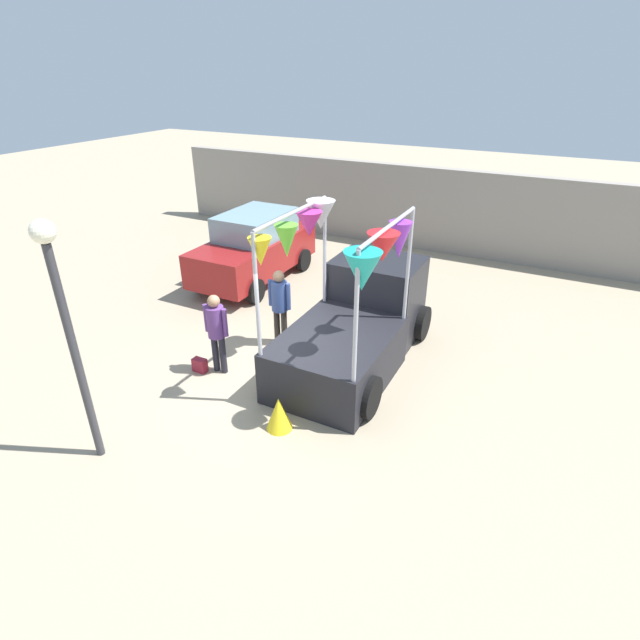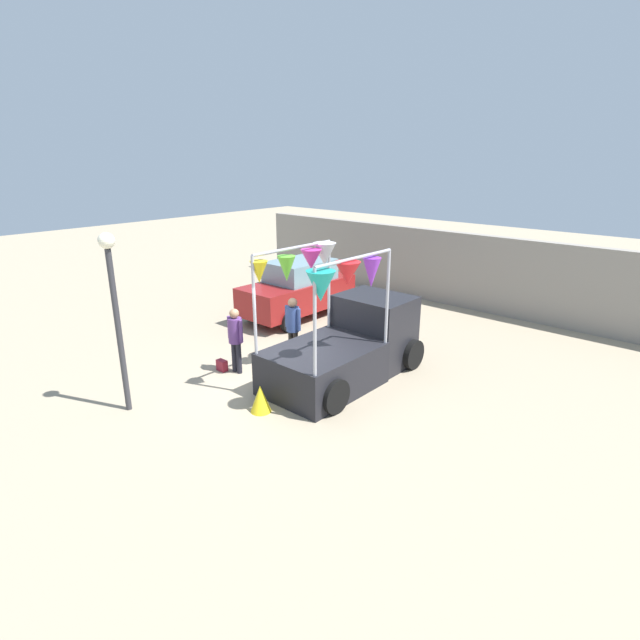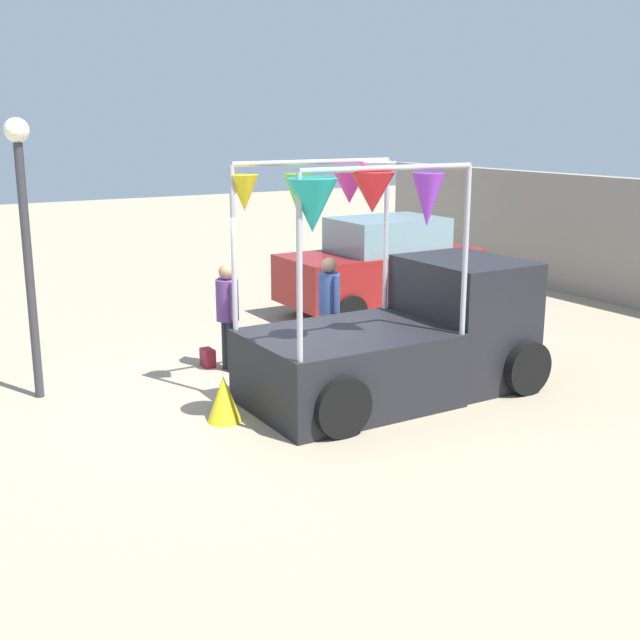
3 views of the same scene
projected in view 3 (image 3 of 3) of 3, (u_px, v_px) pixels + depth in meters
name	position (u px, v px, depth m)	size (l,w,h in m)	color
ground_plane	(286.00, 389.00, 11.42)	(60.00, 60.00, 0.00)	gray
vendor_truck	(408.00, 328.00, 11.12)	(2.50, 4.15, 3.21)	black
parked_car	(382.00, 265.00, 15.84)	(1.88, 4.00, 1.88)	maroon
person_customer	(227.00, 307.00, 12.05)	(0.53, 0.34, 1.65)	black
person_vendor	(329.00, 300.00, 12.36)	(0.53, 0.34, 1.70)	#2D2823
handbag	(208.00, 358.00, 12.44)	(0.28, 0.16, 0.28)	maroon
street_lamp	(24.00, 219.00, 10.51)	(0.32, 0.32, 3.76)	#333338
folded_kite_bundle_sunflower	(224.00, 399.00, 10.12)	(0.44, 0.44, 0.60)	yellow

